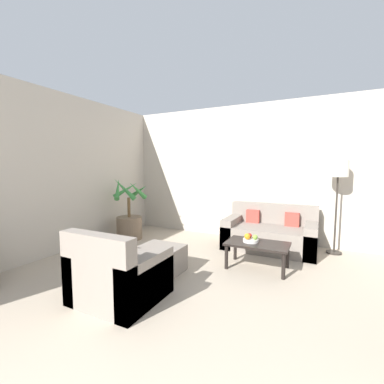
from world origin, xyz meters
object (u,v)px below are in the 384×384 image
Objects in this scene: orange_fruit at (247,236)px; ottoman at (161,259)px; coffee_table at (257,246)px; apple_green at (255,237)px; floor_lamp at (338,175)px; fruit_bowl at (251,240)px; apple_red at (249,236)px; armchair at (119,275)px; sofa_loveseat at (270,234)px; potted_palm at (129,220)px.

orange_fruit is 1.26m from ottoman.
coffee_table is 12.05× the size of apple_green.
orange_fruit is at bearing -162.12° from apple_green.
ottoman is at bearing -148.79° from apple_green.
floor_lamp reaches higher than fruit_bowl.
apple_green is 1.37m from ottoman.
apple_red reaches higher than fruit_bowl.
armchair is 1.47× the size of ottoman.
ottoman is at bearing -124.30° from sofa_loveseat.
sofa_loveseat is 22.07× the size of apple_red.
floor_lamp reaches higher than coffee_table.
apple_red reaches higher than ottoman.
apple_green is (-0.03, -1.03, 0.19)m from sofa_loveseat.
potted_palm is 2.67m from apple_green.
ottoman is at bearing 90.81° from armchair.
sofa_loveseat is (2.66, 0.63, -0.11)m from potted_palm.
apple_red is 0.11m from apple_green.
fruit_bowl is (-1.12, -1.25, -0.93)m from floor_lamp.
potted_palm is 2.14× the size of ottoman.
coffee_table is at bearing -0.20° from fruit_bowl.
sofa_loveseat reaches higher than apple_red.
sofa_loveseat reaches higher than coffee_table.
sofa_loveseat is at bearing -167.32° from floor_lamp.
apple_green is 0.11m from orange_fruit.
coffee_table is 12.38× the size of apple_red.
sofa_loveseat is 1.09m from orange_fruit.
sofa_loveseat is 1.77× the size of armchair.
sofa_loveseat reaches higher than fruit_bowl.
ottoman is at bearing -149.08° from coffee_table.
apple_green reaches higher than coffee_table.
sofa_loveseat reaches higher than orange_fruit.
sofa_loveseat is at bearing 65.70° from armchair.
orange_fruit is (-0.10, -0.03, 0.01)m from apple_green.
apple_red is at bearing 125.99° from fruit_bowl.
sofa_loveseat is at bearing 84.76° from fruit_bowl.
fruit_bowl reaches higher than coffee_table.
apple_green is (0.09, -0.05, 0.00)m from apple_red.
coffee_table is 3.90× the size of fruit_bowl.
fruit_bowl is at bearing -95.24° from sofa_loveseat.
coffee_table is 1.00× the size of armchair.
fruit_bowl is 1.89m from armchair.
apple_red is at bearing 35.40° from ottoman.
coffee_table is 1.47× the size of ottoman.
orange_fruit is (-0.14, -0.04, 0.14)m from coffee_table.
orange_fruit is at bearing -131.93° from floor_lamp.
apple_red is (-0.13, 0.04, 0.13)m from coffee_table.
apple_green is 0.08× the size of armchair.
coffee_table is 0.12m from fruit_bowl.
floor_lamp is 7.04× the size of fruit_bowl.
ottoman is (-1.17, -1.72, -0.08)m from sofa_loveseat.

